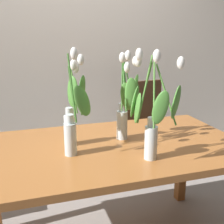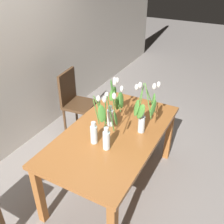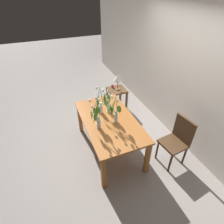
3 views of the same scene
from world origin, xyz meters
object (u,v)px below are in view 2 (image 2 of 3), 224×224
Objects in this scene: dining_table at (113,139)px; tulip_vase_2 at (107,131)px; tulip_vase_3 at (114,107)px; dining_chair at (75,99)px; tulip_vase_0 at (144,113)px; tulip_vase_1 at (97,126)px.

dining_table is 0.37m from tulip_vase_2.
tulip_vase_3 is at bearing 26.45° from dining_table.
dining_chair reaches higher than dining_table.
tulip_vase_0 reaches higher than dining_chair.
tulip_vase_3 is (0.35, 0.12, 0.04)m from tulip_vase_2.
dining_chair is at bearing 65.81° from tulip_vase_0.
tulip_vase_3 is (-0.02, 0.32, -0.00)m from tulip_vase_0.
dining_table is at bearing 116.67° from tulip_vase_0.
tulip_vase_0 is at bearing -27.97° from tulip_vase_2.
dining_table is at bearing 15.25° from tulip_vase_2.
tulip_vase_2 is (-0.37, 0.20, -0.04)m from tulip_vase_0.
tulip_vase_0 reaches higher than dining_table.
tulip_vase_3 is (0.32, -0.01, 0.05)m from tulip_vase_1.
dining_table is 2.89× the size of tulip_vase_3.
dining_table is 2.75× the size of tulip_vase_2.
tulip_vase_0 is 0.42m from tulip_vase_2.
tulip_vase_1 is 0.98× the size of tulip_vase_3.
tulip_vase_1 is at bearing 136.50° from tulip_vase_0.
dining_chair is (0.57, 1.26, -0.44)m from tulip_vase_0.
tulip_vase_2 reaches higher than tulip_vase_0.
tulip_vase_0 is at bearing -63.33° from dining_table.
tulip_vase_3 is at bearing 18.95° from tulip_vase_2.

